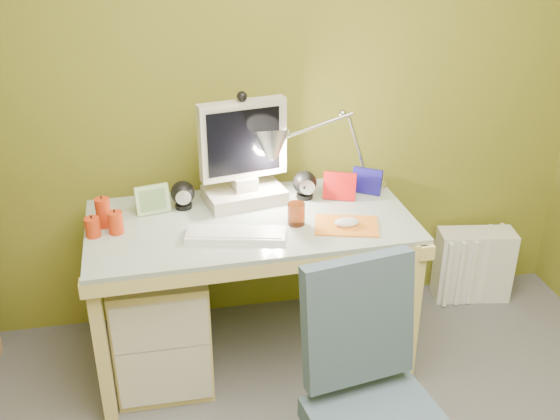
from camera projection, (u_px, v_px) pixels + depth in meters
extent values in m
cube|color=olive|center=(255.00, 81.00, 2.93)|extent=(3.20, 0.01, 2.40)
cube|color=white|center=(236.00, 234.00, 2.62)|extent=(0.41, 0.21, 0.02)
cube|color=orange|center=(347.00, 226.00, 2.70)|extent=(0.30, 0.24, 0.01)
ellipsoid|color=silver|center=(347.00, 222.00, 2.69)|extent=(0.12, 0.09, 0.04)
cylinder|color=maroon|center=(296.00, 214.00, 2.70)|extent=(0.08, 0.08, 0.09)
cube|color=red|center=(340.00, 186.00, 2.91)|extent=(0.14, 0.07, 0.12)
cube|color=navy|center=(367.00, 181.00, 2.97)|extent=(0.12, 0.09, 0.12)
cube|color=#B4DA96|center=(152.00, 199.00, 2.79)|extent=(0.15, 0.05, 0.12)
cube|color=silver|center=(473.00, 265.00, 3.45)|extent=(0.41, 0.21, 0.39)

